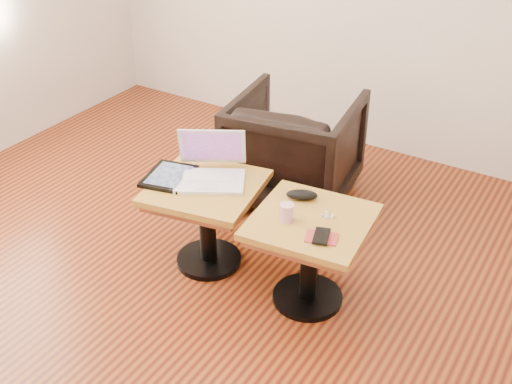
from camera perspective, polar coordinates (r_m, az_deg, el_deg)
The scene contains 11 objects.
room_shell at distance 2.14m, azimuth -7.45°, elevation 12.00°, with size 4.52×4.52×2.71m.
side_table_left at distance 3.17m, azimuth -4.43°, elevation -1.15°, with size 0.60×0.60×0.47m.
side_table_right at distance 2.93m, azimuth 4.87°, elevation -4.27°, with size 0.56×0.56×0.47m.
laptop at distance 3.14m, azimuth -4.04°, elevation 1.99°, with size 0.43×0.42×0.23m.
tablet at distance 3.18m, azimuth -7.75°, elevation 1.41°, with size 0.27×0.31×0.02m.
charging_adapter at distance 3.34m, azimuth -6.02°, elevation 3.13°, with size 0.04×0.04×0.02m, color white.
glasses_case at distance 2.98m, azimuth 4.10°, elevation -0.25°, with size 0.15×0.06×0.05m, color black.
striped_cup at distance 2.82m, azimuth 2.76°, elevation -1.81°, with size 0.06×0.06×0.08m, color #D95D8F.
earbuds_tangle at distance 2.88m, azimuth 6.40°, elevation -2.07°, with size 0.07×0.05×0.01m.
phone_on_sleeve at distance 2.74m, azimuth 5.84°, elevation -3.99°, with size 0.16×0.13×0.02m.
armchair at distance 3.76m, azimuth 3.46°, elevation 3.92°, with size 0.68×0.70×0.64m, color black.
Camera 1 is at (1.28, -1.56, 2.05)m, focal length 45.00 mm.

